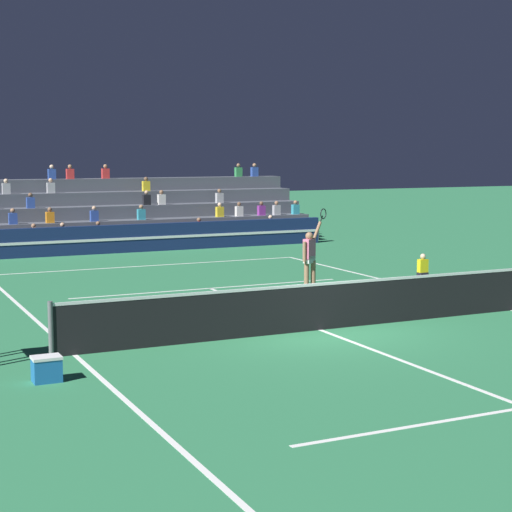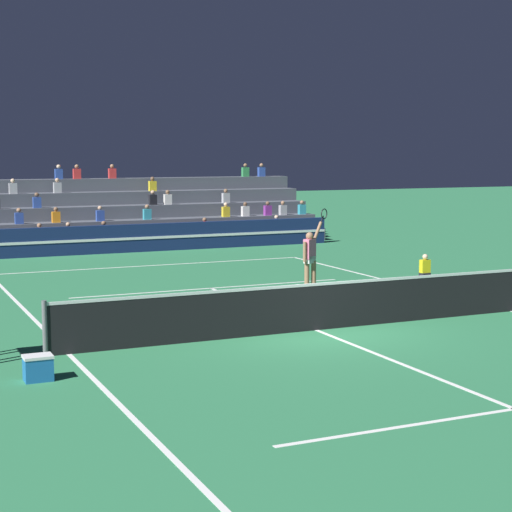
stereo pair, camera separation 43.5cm
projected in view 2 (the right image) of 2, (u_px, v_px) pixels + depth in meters
The scene contains 9 objects.
ground_plane at pixel (316, 330), 18.98m from camera, with size 120.00×120.00×0.00m, color #2D7A4C.
court_lines at pixel (316, 330), 18.98m from camera, with size 11.10×23.90×0.01m.
tennis_net at pixel (317, 306), 18.92m from camera, with size 12.00×0.10×1.10m.
sponsor_banner_wall at pixel (121, 239), 33.42m from camera, with size 18.00×0.26×1.10m.
bleacher_stand at pixel (97, 220), 36.80m from camera, with size 19.12×4.75×3.38m.
ball_kid_courtside at pixel (425, 271), 26.05m from camera, with size 0.30×0.36×0.84m.
tennis_player at pixel (310, 258), 23.91m from camera, with size 1.09×0.63×2.39m.
tennis_ball at pixel (207, 294), 23.55m from camera, with size 0.07×0.07×0.07m, color #C6DB33.
equipment_cooler at pixel (38, 368), 14.78m from camera, with size 0.50×0.38×0.45m.
Camera 2 is at (-8.92, -16.42, 3.95)m, focal length 60.00 mm.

